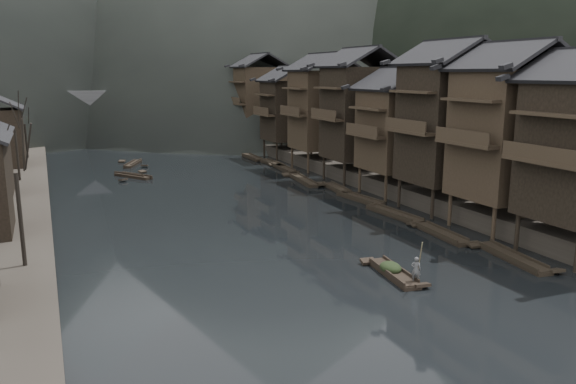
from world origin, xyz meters
TOP-DOWN VIEW (x-y plane):
  - water at (0.00, 0.00)m, footprint 300.00×300.00m
  - right_bank at (35.00, 40.00)m, footprint 40.00×200.00m
  - stilt_houses at (17.28, 19.32)m, footprint 9.00×67.60m
  - bare_trees at (-17.00, 15.46)m, footprint 3.92×60.78m
  - moored_sampans at (12.05, 17.46)m, footprint 3.12×55.10m
  - midriver_boats at (-5.15, 37.85)m, footprint 4.93×14.95m
  - stone_bridge at (-0.00, 72.00)m, footprint 40.00×6.00m
  - hero_sampan at (3.61, -6.45)m, footprint 1.74×5.50m
  - cargo_heap at (3.58, -6.20)m, footprint 1.20×1.57m
  - boatman at (3.84, -8.34)m, footprint 0.67×0.64m
  - bamboo_pole at (4.04, -8.34)m, footprint 1.27×2.04m

SIDE VIEW (x-z plane):
  - water at x=0.00m, z-range 0.00..0.00m
  - moored_sampans at x=12.05m, z-range -0.03..0.44m
  - midriver_boats at x=-5.15m, z-range -0.02..0.43m
  - hero_sampan at x=3.61m, z-range -0.02..0.42m
  - cargo_heap at x=3.58m, z-range 0.44..1.16m
  - right_bank at x=35.00m, z-range 0.00..1.80m
  - boatman at x=3.84m, z-range 0.44..1.98m
  - bamboo_pole at x=4.04m, z-range 1.98..5.29m
  - stone_bridge at x=0.00m, z-range 0.61..9.61m
  - bare_trees at x=-17.00m, z-range 2.69..10.52m
  - stilt_houses at x=17.28m, z-range 1.31..16.54m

